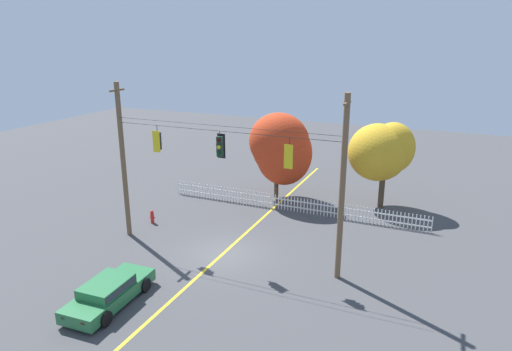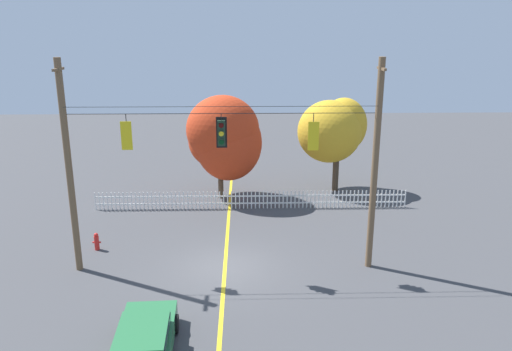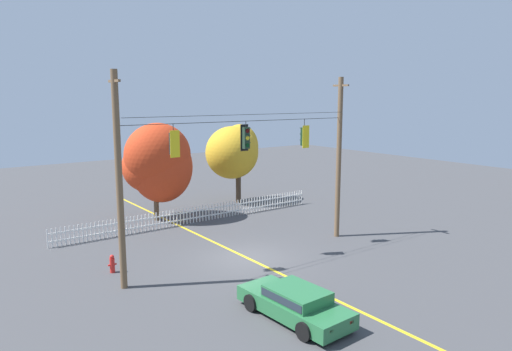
% 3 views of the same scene
% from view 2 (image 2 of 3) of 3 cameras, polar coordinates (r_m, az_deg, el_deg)
% --- Properties ---
extents(ground, '(80.00, 80.00, 0.00)m').
position_cam_2_polar(ground, '(22.12, -3.52, -10.29)').
color(ground, '#424244').
extents(lane_centerline_stripe, '(0.16, 36.00, 0.01)m').
position_cam_2_polar(lane_centerline_stripe, '(22.12, -3.52, -10.28)').
color(lane_centerline_stripe, gold).
rests_on(lane_centerline_stripe, ground).
extents(signal_support_span, '(12.65, 1.10, 8.83)m').
position_cam_2_polar(signal_support_span, '(20.50, -3.74, 1.01)').
color(signal_support_span, brown).
rests_on(signal_support_span, ground).
extents(traffic_signal_eastbound_side, '(0.43, 0.38, 1.41)m').
position_cam_2_polar(traffic_signal_eastbound_side, '(20.68, -14.32, 4.44)').
color(traffic_signal_eastbound_side, black).
extents(traffic_signal_westbound_side, '(0.43, 0.38, 1.41)m').
position_cam_2_polar(traffic_signal_westbound_side, '(20.19, -3.91, 4.81)').
color(traffic_signal_westbound_side, black).
extents(traffic_signal_northbound_primary, '(0.43, 0.38, 1.48)m').
position_cam_2_polar(traffic_signal_northbound_primary, '(20.36, 6.45, 4.51)').
color(traffic_signal_northbound_primary, black).
extents(white_picket_fence, '(17.61, 0.06, 1.02)m').
position_cam_2_polar(white_picket_fence, '(28.67, -0.51, -2.76)').
color(white_picket_fence, white).
rests_on(white_picket_fence, ground).
extents(autumn_maple_near_fence, '(4.41, 4.02, 6.20)m').
position_cam_2_polar(autumn_maple_near_fence, '(29.80, -3.64, 4.27)').
color(autumn_maple_near_fence, brown).
rests_on(autumn_maple_near_fence, ground).
extents(autumn_maple_mid, '(4.31, 3.69, 5.79)m').
position_cam_2_polar(autumn_maple_mid, '(31.54, 8.76, 5.12)').
color(autumn_maple_mid, '#473828').
rests_on(autumn_maple_mid, ground).
extents(parked_car, '(2.07, 4.54, 1.15)m').
position_cam_2_polar(parked_car, '(16.73, -12.58, -17.94)').
color(parked_car, '#286B3D').
rests_on(parked_car, ground).
extents(fire_hydrant, '(0.38, 0.22, 0.83)m').
position_cam_2_polar(fire_hydrant, '(24.67, -17.51, -7.10)').
color(fire_hydrant, red).
rests_on(fire_hydrant, ground).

